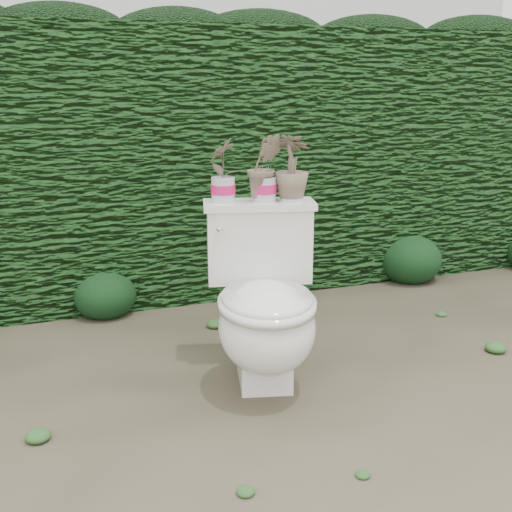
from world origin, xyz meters
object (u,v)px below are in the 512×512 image
object	(u,v)px
toilet	(265,308)
potted_plant_center	(264,169)
potted_plant_left	(223,172)
potted_plant_right	(292,169)

from	to	relation	value
toilet	potted_plant_center	bearing A→B (deg)	84.39
toilet	potted_plant_center	world-z (taller)	potted_plant_center
potted_plant_left	potted_plant_center	distance (m)	0.18
toilet	potted_plant_left	bearing A→B (deg)	123.90
potted_plant_left	potted_plant_right	xyz separation A→B (m)	(0.30, -0.07, 0.01)
toilet	potted_plant_left	distance (m)	0.63
potted_plant_left	potted_plant_center	world-z (taller)	potted_plant_center
potted_plant_left	potted_plant_right	bearing A→B (deg)	126.88
potted_plant_center	potted_plant_right	size ratio (longest dim) A/B	1.01
potted_plant_right	potted_plant_center	bearing A→B (deg)	21.77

